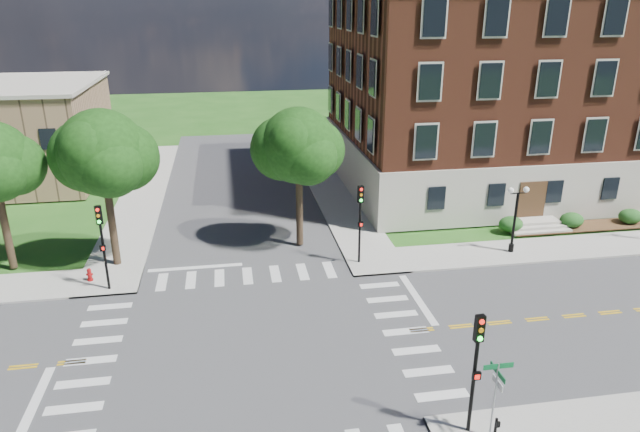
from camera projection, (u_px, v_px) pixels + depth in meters
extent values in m
plane|color=#235718|center=(255.00, 346.00, 26.18)|extent=(160.00, 160.00, 0.00)
cube|color=#3D3D3F|center=(255.00, 346.00, 26.18)|extent=(90.00, 12.00, 0.01)
cube|color=#3D3D3F|center=(255.00, 345.00, 26.18)|extent=(12.00, 90.00, 0.01)
cube|color=#9E9B93|center=(604.00, 245.00, 36.86)|extent=(34.00, 3.50, 0.12)
cube|color=#9E9B93|center=(330.00, 186.00, 48.59)|extent=(3.50, 34.00, 0.12)
cube|color=#9E9B93|center=(142.00, 196.00, 46.20)|extent=(3.50, 34.00, 0.12)
cube|color=silver|center=(417.00, 299.00, 30.31)|extent=(0.40, 5.50, 0.00)
cube|color=#BBB3A5|center=(516.00, 157.00, 49.41)|extent=(30.00, 20.00, 4.20)
cube|color=brown|center=(528.00, 62.00, 46.59)|extent=(29.55, 19.70, 11.80)
cube|color=#472D19|center=(532.00, 201.00, 39.67)|extent=(2.00, 0.10, 2.80)
cylinder|color=black|center=(7.00, 233.00, 32.86)|extent=(0.44, 0.44, 4.35)
cylinder|color=black|center=(113.00, 230.00, 33.37)|extent=(0.44, 0.44, 4.37)
sphere|color=#14360E|center=(102.00, 153.00, 31.74)|extent=(4.90, 4.90, 4.90)
cylinder|color=black|center=(300.00, 214.00, 36.19)|extent=(0.44, 0.44, 4.16)
sphere|color=#14360E|center=(299.00, 145.00, 34.63)|extent=(4.69, 4.69, 4.69)
cylinder|color=black|center=(473.00, 387.00, 20.19)|extent=(0.14, 0.14, 3.80)
cube|color=black|center=(479.00, 328.00, 19.34)|extent=(0.33, 0.24, 1.00)
cylinder|color=red|center=(482.00, 322.00, 19.11)|extent=(0.18, 0.06, 0.18)
cylinder|color=orange|center=(481.00, 330.00, 19.22)|extent=(0.18, 0.06, 0.18)
cylinder|color=#19E533|center=(480.00, 339.00, 19.34)|extent=(0.18, 0.06, 0.18)
cube|color=black|center=(477.00, 376.00, 19.81)|extent=(0.31, 0.14, 0.30)
cylinder|color=black|center=(360.00, 233.00, 33.67)|extent=(0.14, 0.14, 3.80)
cube|color=black|center=(361.00, 194.00, 32.83)|extent=(0.37, 0.31, 1.00)
cylinder|color=red|center=(361.00, 189.00, 32.59)|extent=(0.19, 0.11, 0.18)
cylinder|color=orange|center=(361.00, 195.00, 32.71)|extent=(0.19, 0.11, 0.18)
cylinder|color=#19E533|center=(361.00, 200.00, 32.83)|extent=(0.19, 0.11, 0.18)
cube|color=black|center=(361.00, 224.00, 33.30)|extent=(0.32, 0.21, 0.30)
cylinder|color=black|center=(105.00, 257.00, 30.48)|extent=(0.14, 0.14, 3.80)
cube|color=black|center=(99.00, 215.00, 29.63)|extent=(0.38, 0.33, 1.00)
cylinder|color=red|center=(97.00, 210.00, 29.39)|extent=(0.18, 0.12, 0.18)
cylinder|color=orange|center=(98.00, 216.00, 29.51)|extent=(0.18, 0.12, 0.18)
cylinder|color=#19E533|center=(99.00, 222.00, 29.63)|extent=(0.18, 0.12, 0.18)
cube|color=black|center=(103.00, 248.00, 30.10)|extent=(0.32, 0.23, 0.30)
cylinder|color=black|center=(511.00, 248.00, 35.70)|extent=(0.32, 0.32, 0.50)
cylinder|color=black|center=(514.00, 223.00, 35.12)|extent=(0.16, 0.16, 3.80)
cube|color=black|center=(518.00, 193.00, 34.44)|extent=(1.00, 0.06, 0.06)
sphere|color=white|center=(511.00, 190.00, 34.29)|extent=(0.36, 0.36, 0.36)
sphere|color=white|center=(526.00, 190.00, 34.44)|extent=(0.36, 0.36, 0.36)
cylinder|color=gray|center=(494.00, 401.00, 20.01)|extent=(0.07, 0.07, 3.10)
cube|color=#0B5E2E|center=(498.00, 366.00, 19.50)|extent=(1.10, 0.03, 0.20)
cube|color=#0B5E2E|center=(498.00, 372.00, 19.59)|extent=(0.03, 1.10, 0.20)
cube|color=silver|center=(498.00, 383.00, 19.75)|extent=(0.03, 0.75, 0.25)
cylinder|color=black|center=(495.00, 432.00, 19.89)|extent=(0.10, 0.10, 1.20)
cube|color=black|center=(498.00, 424.00, 19.62)|extent=(0.14, 0.08, 0.22)
cylinder|color=#960B0C|center=(90.00, 280.00, 32.03)|extent=(0.32, 0.32, 0.10)
cylinder|color=#960B0C|center=(90.00, 276.00, 31.95)|extent=(0.22, 0.22, 0.60)
sphere|color=#960B0C|center=(89.00, 270.00, 31.83)|extent=(0.24, 0.24, 0.24)
cylinder|color=#960B0C|center=(90.00, 274.00, 31.92)|extent=(0.35, 0.12, 0.12)
cylinder|color=#960B0C|center=(90.00, 274.00, 31.92)|extent=(0.12, 0.35, 0.12)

